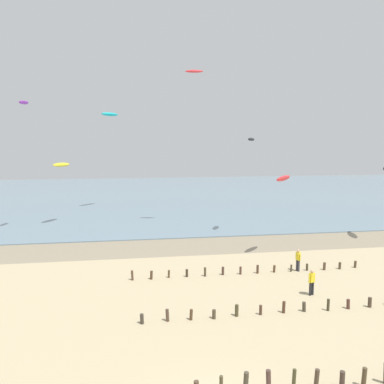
# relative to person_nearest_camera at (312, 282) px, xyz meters

# --- Properties ---
(wet_sand_strip) EXTENTS (120.00, 6.27, 0.01)m
(wet_sand_strip) POSITION_rel_person_nearest_camera_xyz_m (-8.47, 13.21, -0.91)
(wet_sand_strip) COLOR gray
(wet_sand_strip) RESTS_ON ground
(sea) EXTENTS (160.00, 70.00, 0.10)m
(sea) POSITION_rel_person_nearest_camera_xyz_m (-8.47, 51.35, -0.87)
(sea) COLOR slate
(sea) RESTS_ON ground
(groyne_near) EXTENTS (14.14, 0.36, 1.06)m
(groyne_near) POSITION_rel_person_nearest_camera_xyz_m (-5.57, -9.40, -0.46)
(groyne_near) COLOR #3D3924
(groyne_near) RESTS_ON ground
(groyne_mid) EXTENTS (23.39, 0.36, 0.73)m
(groyne_mid) POSITION_rel_person_nearest_camera_xyz_m (0.59, -2.34, -0.60)
(groyne_mid) COLOR #3C342C
(groyne_mid) RESTS_ON ground
(groyne_far) EXTENTS (17.78, 0.34, 0.73)m
(groyne_far) POSITION_rel_person_nearest_camera_xyz_m (-2.74, 4.69, -0.62)
(groyne_far) COLOR #4C3628
(groyne_far) RESTS_ON ground
(person_nearest_camera) EXTENTS (0.54, 0.34, 1.71)m
(person_nearest_camera) POSITION_rel_person_nearest_camera_xyz_m (0.00, 0.00, 0.00)
(person_nearest_camera) COLOR #232328
(person_nearest_camera) RESTS_ON ground
(person_by_waterline) EXTENTS (0.29, 0.56, 1.71)m
(person_by_waterline) POSITION_rel_person_nearest_camera_xyz_m (1.16, 4.73, 0.00)
(person_by_waterline) COLOR #383842
(person_by_waterline) RESTS_ON ground
(kite_aloft_0) EXTENTS (1.41, 2.17, 0.38)m
(kite_aloft_0) POSITION_rel_person_nearest_camera_xyz_m (1.09, 17.05, 9.32)
(kite_aloft_0) COLOR black
(kite_aloft_1) EXTENTS (2.20, 3.01, 0.59)m
(kite_aloft_1) POSITION_rel_person_nearest_camera_xyz_m (-19.62, 25.35, 6.38)
(kite_aloft_1) COLOR yellow
(kite_aloft_2) EXTENTS (2.92, 3.07, 0.54)m
(kite_aloft_2) POSITION_rel_person_nearest_camera_xyz_m (-14.32, 35.73, 13.04)
(kite_aloft_2) COLOR #19B2B7
(kite_aloft_4) EXTENTS (0.99, 2.09, 0.50)m
(kite_aloft_4) POSITION_rel_person_nearest_camera_xyz_m (-22.58, 21.62, 13.21)
(kite_aloft_4) COLOR purple
(kite_aloft_6) EXTENTS (2.37, 2.45, 0.74)m
(kite_aloft_6) POSITION_rel_person_nearest_camera_xyz_m (1.49, 8.96, 5.93)
(kite_aloft_6) COLOR red
(kite_aloft_7) EXTENTS (2.12, 1.01, 0.46)m
(kite_aloft_7) POSITION_rel_person_nearest_camera_xyz_m (-4.20, 21.92, 16.97)
(kite_aloft_7) COLOR red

